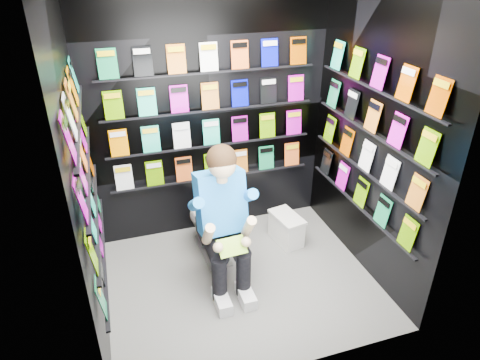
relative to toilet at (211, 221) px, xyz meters
name	(u,v)px	position (x,y,z in m)	size (l,w,h in m)	color
floor	(241,281)	(0.15, -0.52, -0.37)	(2.40, 2.40, 0.00)	slate
wall_back	(210,114)	(0.15, 0.48, 0.93)	(2.40, 0.04, 2.60)	black
wall_front	(293,222)	(0.15, -1.52, 0.93)	(2.40, 0.04, 2.60)	black
wall_left	(82,176)	(-1.05, -0.52, 0.93)	(0.04, 2.00, 2.60)	black
wall_right	(373,137)	(1.35, -0.52, 0.93)	(0.04, 2.00, 2.60)	black
comics_back	(211,114)	(0.15, 0.45, 0.94)	(2.10, 0.06, 1.37)	orange
comics_left	(86,175)	(-1.02, -0.52, 0.94)	(0.06, 1.70, 1.37)	orange
comics_right	(370,137)	(1.32, -0.52, 0.94)	(0.06, 1.70, 1.37)	orange
toilet	(211,221)	(0.00, 0.00, 0.00)	(0.42, 0.75, 0.73)	white
longbox	(286,230)	(0.79, -0.07, -0.22)	(0.21, 0.38, 0.29)	silver
longbox_lid	(287,217)	(0.79, -0.07, -0.07)	(0.23, 0.40, 0.03)	silver
reader	(220,203)	(0.00, -0.38, 0.43)	(0.56, 0.82, 1.52)	#0675EA
held_comic	(232,247)	(0.00, -0.73, 0.21)	(0.24, 0.01, 0.16)	green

